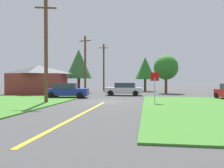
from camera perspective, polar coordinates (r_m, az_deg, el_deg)
ground_plane at (r=21.48m, az=-1.54°, el=-4.29°), size 120.00×120.00×0.00m
lane_stripe_center at (r=13.73m, az=-7.41°, el=-7.25°), size 0.20×14.00×0.01m
stop_sign at (r=19.70m, az=10.36°, el=0.50°), size 0.69×0.15×2.60m
parked_car_near_building at (r=26.46m, az=-10.90°, el=-1.57°), size 4.73×2.52×1.62m
car_approaching_junction at (r=29.95m, az=2.95°, el=-1.26°), size 4.60×2.09×1.62m
utility_pole_near at (r=20.99m, az=-15.76°, el=7.94°), size 1.77×0.58×8.84m
utility_pole_mid at (r=33.48m, az=-6.54°, el=4.80°), size 1.77×0.56×8.17m
utility_pole_far at (r=46.38m, az=-2.03°, el=4.24°), size 1.80×0.32×9.04m
oak_tree_left at (r=35.90m, az=13.00°, el=3.88°), size 3.62×3.62×5.65m
pine_tree_center at (r=37.23m, az=-8.09°, el=4.85°), size 4.14×4.14×6.79m
oak_tree_right at (r=41.36m, az=8.07°, el=3.80°), size 3.50×3.50×5.97m
barn at (r=34.28m, az=-17.52°, el=0.98°), size 7.53×5.91×4.00m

